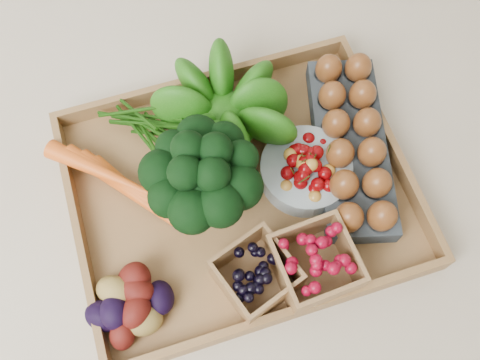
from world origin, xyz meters
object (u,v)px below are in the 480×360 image
object	(u,v)px
tray	(240,192)
cherry_bowl	(305,171)
broccoli	(205,188)
egg_carton	(350,147)

from	to	relation	value
tray	cherry_bowl	xyz separation A→B (m)	(0.11, -0.01, 0.03)
cherry_bowl	tray	bearing A→B (deg)	176.39
broccoli	cherry_bowl	bearing A→B (deg)	-0.14
broccoli	cherry_bowl	distance (m)	0.18
broccoli	egg_carton	distance (m)	0.27
egg_carton	tray	bearing A→B (deg)	-161.47
tray	broccoli	xyz separation A→B (m)	(-0.06, -0.01, 0.08)
tray	broccoli	size ratio (longest dim) A/B	3.10
cherry_bowl	egg_carton	bearing A→B (deg)	12.20
broccoli	egg_carton	bearing A→B (deg)	4.10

